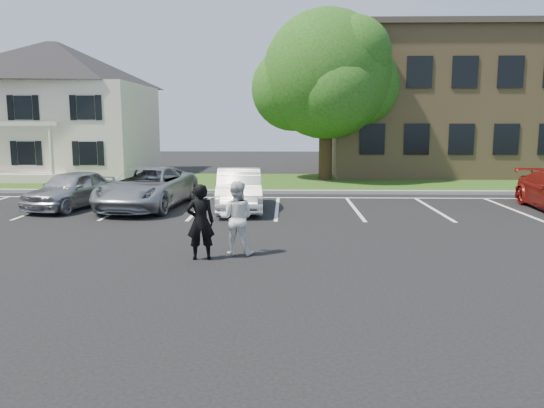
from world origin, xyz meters
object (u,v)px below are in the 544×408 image
object	(u,v)px
car_silver_minivan	(147,188)
man_black_suit	(201,222)
car_silver_west	(72,189)
tree	(328,78)
car_white_sedan	(239,190)
man_white_shirt	(236,218)
office_building	(513,104)
house	(57,109)

from	to	relation	value
car_silver_minivan	man_black_suit	bearing A→B (deg)	-59.70
man_black_suit	car_silver_west	bearing A→B (deg)	-62.75
tree	car_white_sedan	distance (m)	11.24
man_white_shirt	car_silver_west	world-z (taller)	man_white_shirt
tree	man_black_suit	distance (m)	17.45
man_white_shirt	car_silver_west	xyz separation A→B (m)	(-6.57, 6.57, -0.18)
car_silver_west	car_white_sedan	xyz separation A→B (m)	(6.07, -0.18, 0.04)
office_building	tree	xyz separation A→B (m)	(-11.52, -4.81, 1.19)
man_white_shirt	house	bearing A→B (deg)	-51.04
car_white_sedan	tree	bearing A→B (deg)	63.05
office_building	tree	world-z (taller)	tree
tree	car_silver_west	xyz separation A→B (m)	(-9.89, -9.32, -4.66)
car_silver_minivan	car_white_sedan	size ratio (longest dim) A/B	1.21
man_white_shirt	car_white_sedan	distance (m)	6.41
car_silver_west	man_white_shirt	bearing A→B (deg)	-30.38
tree	man_white_shirt	distance (m)	16.84
man_white_shirt	car_silver_west	bearing A→B (deg)	-39.09
tree	car_white_sedan	size ratio (longest dim) A/B	2.01
office_building	man_black_suit	size ratio (longest dim) A/B	12.96
tree	car_silver_west	size ratio (longest dim) A/B	2.19
car_silver_minivan	car_white_sedan	bearing A→B (deg)	1.65
office_building	car_silver_west	bearing A→B (deg)	-146.57
house	tree	distance (m)	15.80
office_building	car_silver_minivan	distance (m)	23.61
office_building	tree	distance (m)	12.54
house	car_silver_minivan	size ratio (longest dim) A/B	1.94
house	car_silver_minivan	distance (m)	14.90
office_building	car_silver_west	size ratio (longest dim) A/B	5.57
house	tree	xyz separation A→B (m)	(15.48, -2.79, 1.52)
man_black_suit	man_white_shirt	xyz separation A→B (m)	(0.77, 0.47, 0.00)
tree	man_white_shirt	bearing A→B (deg)	-101.81
tree	man_white_shirt	size ratio (longest dim) A/B	5.06
car_silver_west	car_white_sedan	distance (m)	6.07
tree	car_silver_minivan	distance (m)	12.54
car_silver_west	man_black_suit	bearing A→B (deg)	-35.89
house	man_white_shirt	size ratio (longest dim) A/B	5.93
office_building	man_white_shirt	world-z (taller)	office_building
office_building	car_silver_minivan	world-z (taller)	office_building
office_building	car_silver_west	world-z (taller)	office_building
car_white_sedan	man_white_shirt	bearing A→B (deg)	-90.57
man_black_suit	car_silver_minivan	world-z (taller)	man_black_suit
tree	car_silver_minivan	bearing A→B (deg)	-128.00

